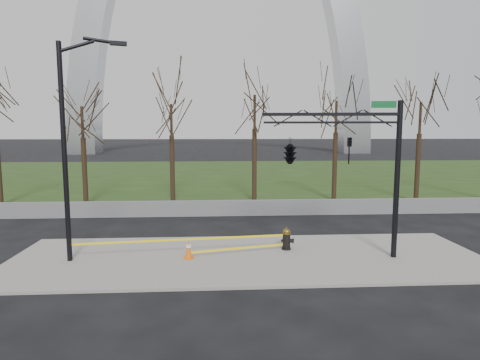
{
  "coord_description": "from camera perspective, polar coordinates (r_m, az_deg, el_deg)",
  "views": [
    {
      "loc": [
        -1.2,
        -14.82,
        4.86
      ],
      "look_at": [
        -0.2,
        2.0,
        2.82
      ],
      "focal_mm": 29.91,
      "sensor_mm": 36.0,
      "label": 1
    }
  ],
  "objects": [
    {
      "name": "gateway_arch",
      "position": [
        93.98,
        -2.75,
        24.02
      ],
      "size": [
        66.0,
        6.0,
        65.0
      ],
      "primitive_type": null,
      "color": "#B4B6BB",
      "rests_on": "ground"
    },
    {
      "name": "tree_row",
      "position": [
        26.83,
        -3.82,
        5.09
      ],
      "size": [
        43.22,
        4.0,
        8.02
      ],
      "color": "black",
      "rests_on": "ground"
    },
    {
      "name": "traffic_cone",
      "position": [
        15.41,
        -7.35,
        -9.84
      ],
      "size": [
        0.42,
        0.42,
        0.67
      ],
      "rotation": [
        0.0,
        0.0,
        -0.24
      ],
      "color": "#E75F0C",
      "rests_on": "sidewalk"
    },
    {
      "name": "caution_tape",
      "position": [
        15.79,
        -5.56,
        -8.86
      ],
      "size": [
        8.28,
        0.93,
        0.46
      ],
      "color": "yellow",
      "rests_on": "ground"
    },
    {
      "name": "traffic_signal_mast",
      "position": [
        15.24,
        10.02,
        4.13
      ],
      "size": [
        5.08,
        2.53,
        6.0
      ],
      "rotation": [
        0.0,
        0.0,
        -0.11
      ],
      "color": "black",
      "rests_on": "ground"
    },
    {
      "name": "guardrail",
      "position": [
        23.27,
        -0.37,
        -4.0
      ],
      "size": [
        60.0,
        0.3,
        0.9
      ],
      "primitive_type": "cube",
      "color": "#59595B",
      "rests_on": "ground"
    },
    {
      "name": "sidewalk",
      "position": [
        15.63,
        1.21,
        -11.01
      ],
      "size": [
        18.0,
        6.0,
        0.1
      ],
      "primitive_type": "cube",
      "color": "gray",
      "rests_on": "ground"
    },
    {
      "name": "fire_hydrant",
      "position": [
        16.48,
        6.69,
        -8.4
      ],
      "size": [
        0.57,
        0.4,
        0.92
      ],
      "rotation": [
        0.0,
        0.0,
        -0.43
      ],
      "color": "black",
      "rests_on": "sidewalk"
    },
    {
      "name": "street_light",
      "position": [
        15.69,
        -23.05,
        5.76
      ],
      "size": [
        2.34,
        0.8,
        8.21
      ],
      "rotation": [
        0.0,
        0.0,
        0.27
      ],
      "color": "black",
      "rests_on": "ground"
    },
    {
      "name": "grass_strip",
      "position": [
        45.09,
        -1.85,
        0.77
      ],
      "size": [
        120.0,
        40.0,
        0.06
      ],
      "primitive_type": "cube",
      "color": "#1C3814",
      "rests_on": "ground"
    },
    {
      "name": "ground",
      "position": [
        15.64,
        1.21,
        -11.19
      ],
      "size": [
        500.0,
        500.0,
        0.0
      ],
      "primitive_type": "plane",
      "color": "black",
      "rests_on": "ground"
    }
  ]
}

